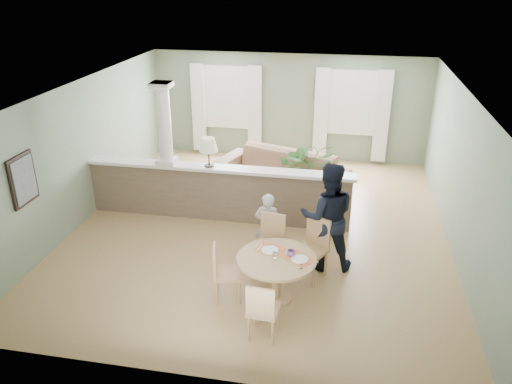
% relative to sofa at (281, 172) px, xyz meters
% --- Properties ---
extents(ground, '(8.00, 8.00, 0.00)m').
position_rel_sofa_xyz_m(ground, '(-0.13, -1.82, -0.43)').
color(ground, tan).
rests_on(ground, ground).
extents(room_shell, '(7.02, 8.02, 2.71)m').
position_rel_sofa_xyz_m(room_shell, '(-0.16, -1.19, 1.38)').
color(room_shell, gray).
rests_on(room_shell, ground).
extents(pony_wall, '(5.32, 0.38, 2.70)m').
position_rel_sofa_xyz_m(pony_wall, '(-1.12, -1.62, 0.28)').
color(pony_wall, '#74624A').
rests_on(pony_wall, ground).
extents(sofa, '(3.14, 2.02, 0.86)m').
position_rel_sofa_xyz_m(sofa, '(0.00, 0.00, 0.00)').
color(sofa, '#906C4E').
rests_on(sofa, ground).
extents(houseplant, '(1.45, 1.34, 1.35)m').
position_rel_sofa_xyz_m(houseplant, '(0.58, -0.30, 0.25)').
color(houseplant, '#33692A').
rests_on(houseplant, ground).
extents(dining_table, '(1.18, 1.18, 0.81)m').
position_rel_sofa_xyz_m(dining_table, '(0.51, -4.04, 0.14)').
color(dining_table, tan).
rests_on(dining_table, ground).
extents(chair_far_boy, '(0.53, 0.53, 0.99)m').
position_rel_sofa_xyz_m(chair_far_boy, '(0.28, -3.27, 0.12)').
color(chair_far_boy, tan).
rests_on(chair_far_boy, ground).
extents(chair_far_man, '(0.62, 0.62, 1.01)m').
position_rel_sofa_xyz_m(chair_far_man, '(0.99, -3.32, 0.13)').
color(chair_far_man, tan).
rests_on(chair_far_man, ground).
extents(chair_near, '(0.43, 0.43, 0.89)m').
position_rel_sofa_xyz_m(chair_near, '(0.45, -4.99, 0.07)').
color(chair_near, tan).
rests_on(chair_near, ground).
extents(chair_side, '(0.50, 0.50, 0.90)m').
position_rel_sofa_xyz_m(chair_side, '(-0.29, -4.20, 0.07)').
color(chair_side, tan).
rests_on(chair_side, ground).
extents(child_person, '(0.45, 0.30, 1.22)m').
position_rel_sofa_xyz_m(child_person, '(0.18, -2.91, 0.18)').
color(child_person, '#ADADB2').
rests_on(child_person, ground).
extents(man_person, '(0.99, 0.82, 1.85)m').
position_rel_sofa_xyz_m(man_person, '(1.17, -2.99, 0.50)').
color(man_person, black).
rests_on(man_person, ground).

